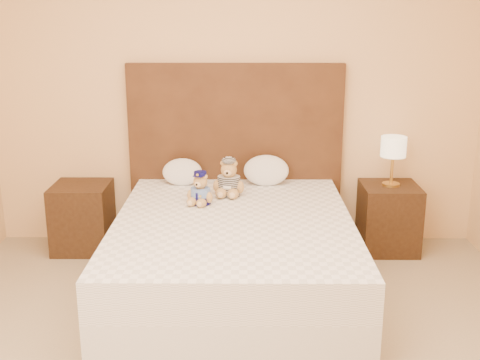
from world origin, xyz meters
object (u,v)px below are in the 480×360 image
pillow_left (182,171)px  nightstand_right (388,218)px  lamp (393,149)px  pillow_right (266,169)px  bed (234,256)px  teddy_prisoner (229,178)px  nightstand_left (83,217)px  teddy_police (200,188)px

pillow_left → nightstand_right: bearing=-1.0°
lamp → pillow_right: lamp is taller
bed → pillow_right: size_ratio=5.52×
teddy_prisoner → lamp: bearing=20.6°
lamp → teddy_prisoner: size_ratio=1.43×
teddy_prisoner → bed: bearing=-76.6°
lamp → teddy_prisoner: bearing=-168.1°
bed → lamp: 1.59m
lamp → pillow_left: (-1.68, 0.03, -0.19)m
nightstand_left → teddy_prisoner: size_ratio=1.97×
bed → teddy_police: 0.56m
teddy_prisoner → nightstand_left: bearing=175.8°
nightstand_left → lamp: size_ratio=1.38×
pillow_left → teddy_prisoner: bearing=-38.4°
bed → pillow_right: pillow_right is taller
pillow_left → lamp: bearing=-1.0°
lamp → pillow_left: bearing=179.0°
nightstand_right → teddy_prisoner: 1.39m
nightstand_right → lamp: bearing=180.0°
teddy_prisoner → pillow_left: 0.49m
teddy_police → bed: bearing=-30.9°
bed → nightstand_right: 1.48m
teddy_police → pillow_left: (-0.18, 0.52, -0.01)m
bed → pillow_left: bearing=117.2°
lamp → pillow_right: bearing=178.3°
teddy_prisoner → pillow_right: 0.42m
pillow_left → pillow_right: 0.68m
bed → teddy_prisoner: 0.67m
nightstand_left → pillow_right: pillow_right is taller
bed → nightstand_right: size_ratio=3.64×
teddy_police → pillow_right: pillow_right is taller
nightstand_left → pillow_right: size_ratio=1.52×
bed → teddy_prisoner: (-0.04, 0.53, 0.41)m
pillow_right → nightstand_left: bearing=-178.9°
pillow_left → pillow_right: size_ratio=0.88×
nightstand_right → lamp: (-0.00, 0.00, 0.57)m
pillow_left → pillow_right: (0.68, 0.00, 0.02)m
pillow_right → nightstand_right: bearing=-1.7°
nightstand_right → teddy_prisoner: teddy_prisoner is taller
nightstand_right → teddy_police: size_ratio=2.28×
lamp → teddy_prisoner: 1.33m
nightstand_right → lamp: 0.57m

